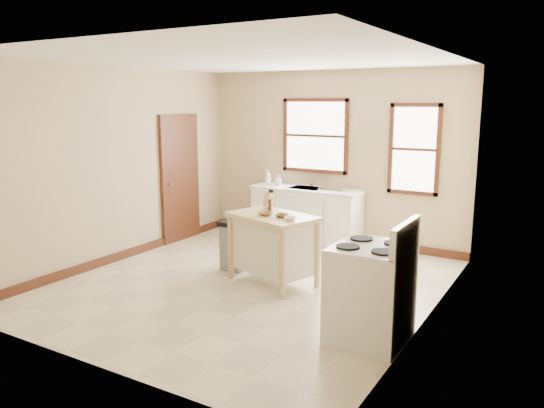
# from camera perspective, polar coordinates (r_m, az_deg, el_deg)

# --- Properties ---
(floor) EXTENTS (5.00, 5.00, 0.00)m
(floor) POSITION_cam_1_polar(r_m,az_deg,el_deg) (6.90, -2.46, -8.57)
(floor) COLOR beige
(floor) RESTS_ON ground
(ceiling) EXTENTS (5.00, 5.00, 0.00)m
(ceiling) POSITION_cam_1_polar(r_m,az_deg,el_deg) (6.52, -2.67, 15.32)
(ceiling) COLOR white
(ceiling) RESTS_ON ground
(wall_back) EXTENTS (4.50, 0.04, 2.80)m
(wall_back) POSITION_cam_1_polar(r_m,az_deg,el_deg) (8.75, 6.46, 4.96)
(wall_back) COLOR tan
(wall_back) RESTS_ON ground
(wall_left) EXTENTS (0.04, 5.00, 2.80)m
(wall_left) POSITION_cam_1_polar(r_m,az_deg,el_deg) (8.01, -16.20, 4.05)
(wall_left) COLOR tan
(wall_left) RESTS_ON ground
(wall_right) EXTENTS (0.04, 5.00, 2.80)m
(wall_right) POSITION_cam_1_polar(r_m,az_deg,el_deg) (5.67, 16.87, 1.31)
(wall_right) COLOR tan
(wall_right) RESTS_ON ground
(window_main) EXTENTS (1.17, 0.06, 1.22)m
(window_main) POSITION_cam_1_polar(r_m,az_deg,el_deg) (8.83, 4.67, 7.33)
(window_main) COLOR #3D1C10
(window_main) RESTS_ON wall_back
(window_side) EXTENTS (0.77, 0.06, 1.37)m
(window_side) POSITION_cam_1_polar(r_m,az_deg,el_deg) (8.25, 15.05, 5.69)
(window_side) COLOR #3D1C10
(window_side) RESTS_ON wall_back
(door_left) EXTENTS (0.06, 0.90, 2.10)m
(door_left) POSITION_cam_1_polar(r_m,az_deg,el_deg) (8.96, -9.86, 2.75)
(door_left) COLOR #3D1C10
(door_left) RESTS_ON ground
(baseboard_back) EXTENTS (4.50, 0.04, 0.12)m
(baseboard_back) POSITION_cam_1_polar(r_m,az_deg,el_deg) (8.96, 6.20, -3.61)
(baseboard_back) COLOR #3D1C10
(baseboard_back) RESTS_ON ground
(baseboard_left) EXTENTS (0.04, 5.00, 0.12)m
(baseboard_left) POSITION_cam_1_polar(r_m,az_deg,el_deg) (8.25, -15.56, -5.24)
(baseboard_left) COLOR #3D1C10
(baseboard_left) RESTS_ON ground
(sink_counter) EXTENTS (1.86, 0.62, 0.92)m
(sink_counter) POSITION_cam_1_polar(r_m,az_deg,el_deg) (8.75, 3.73, -1.22)
(sink_counter) COLOR white
(sink_counter) RESTS_ON ground
(faucet) EXTENTS (0.03, 0.03, 0.22)m
(faucet) POSITION_cam_1_polar(r_m,az_deg,el_deg) (8.81, 4.31, 2.62)
(faucet) COLOR silver
(faucet) RESTS_ON sink_counter
(soap_bottle_a) EXTENTS (0.13, 0.13, 0.26)m
(soap_bottle_a) POSITION_cam_1_polar(r_m,az_deg,el_deg) (8.93, -0.45, 2.88)
(soap_bottle_a) COLOR #B2B2B2
(soap_bottle_a) RESTS_ON sink_counter
(soap_bottle_b) EXTENTS (0.09, 0.09, 0.18)m
(soap_bottle_b) POSITION_cam_1_polar(r_m,az_deg,el_deg) (8.86, 0.70, 2.57)
(soap_bottle_b) COLOR #B2B2B2
(soap_bottle_b) RESTS_ON sink_counter
(dish_rack) EXTENTS (0.49, 0.41, 0.11)m
(dish_rack) POSITION_cam_1_polar(r_m,az_deg,el_deg) (8.47, 6.71, 1.85)
(dish_rack) COLOR silver
(dish_rack) RESTS_ON sink_counter
(kitchen_island) EXTENTS (1.26, 1.00, 0.90)m
(kitchen_island) POSITION_cam_1_polar(r_m,az_deg,el_deg) (6.80, 0.09, -4.86)
(kitchen_island) COLOR tan
(kitchen_island) RESTS_ON ground
(knife_block) EXTENTS (0.13, 0.13, 0.20)m
(knife_block) POSITION_cam_1_polar(r_m,az_deg,el_deg) (7.09, -0.34, 0.35)
(knife_block) COLOR #DFB675
(knife_block) RESTS_ON kitchen_island
(pepper_grinder) EXTENTS (0.06, 0.06, 0.15)m
(pepper_grinder) POSITION_cam_1_polar(r_m,az_deg,el_deg) (6.93, -0.23, -0.10)
(pepper_grinder) COLOR #402411
(pepper_grinder) RESTS_ON kitchen_island
(bowl_a) EXTENTS (0.20, 0.20, 0.04)m
(bowl_a) POSITION_cam_1_polar(r_m,az_deg,el_deg) (6.65, -0.70, -1.05)
(bowl_a) COLOR brown
(bowl_a) RESTS_ON kitchen_island
(bowl_b) EXTENTS (0.20, 0.20, 0.04)m
(bowl_b) POSITION_cam_1_polar(r_m,az_deg,el_deg) (6.55, 1.08, -1.25)
(bowl_b) COLOR brown
(bowl_b) RESTS_ON kitchen_island
(bowl_c) EXTENTS (0.18, 0.18, 0.05)m
(bowl_c) POSITION_cam_1_polar(r_m,az_deg,el_deg) (6.37, 1.97, -1.58)
(bowl_c) COLOR white
(bowl_c) RESTS_ON kitchen_island
(trash_bin) EXTENTS (0.37, 0.31, 0.69)m
(trash_bin) POSITION_cam_1_polar(r_m,az_deg,el_deg) (7.37, -4.12, -4.48)
(trash_bin) COLOR gray
(trash_bin) RESTS_ON ground
(gas_stove) EXTENTS (0.76, 0.77, 1.22)m
(gas_stove) POSITION_cam_1_polar(r_m,az_deg,el_deg) (5.27, 10.58, -8.01)
(gas_stove) COLOR silver
(gas_stove) RESTS_ON ground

